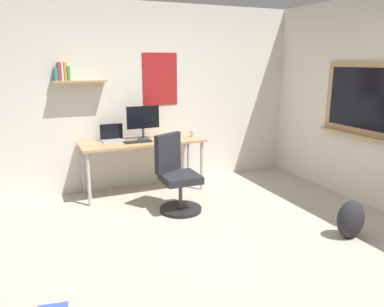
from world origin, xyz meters
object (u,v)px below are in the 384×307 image
object	(u,v)px
computer_mouse	(158,139)
backpack	(351,219)
office_chair	(177,178)
laptop	(113,137)
monitor_primary	(143,120)
coffee_mug	(193,134)
keyboard	(138,142)
desk	(143,146)

from	to	relation	value
computer_mouse	backpack	xyz separation A→B (m)	(1.38, -2.16, -0.55)
office_chair	backpack	distance (m)	2.01
laptop	monitor_primary	xyz separation A→B (m)	(0.42, -0.05, 0.22)
monitor_primary	laptop	bearing A→B (deg)	173.50
office_chair	computer_mouse	bearing A→B (deg)	89.32
monitor_primary	coffee_mug	distance (m)	0.75
computer_mouse	monitor_primary	bearing A→B (deg)	131.58
laptop	backpack	xyz separation A→B (m)	(1.96, -2.38, -0.59)
coffee_mug	monitor_primary	bearing A→B (deg)	170.15
monitor_primary	keyboard	world-z (taller)	monitor_primary
monitor_primary	backpack	bearing A→B (deg)	-56.72
desk	keyboard	world-z (taller)	keyboard
laptop	coffee_mug	distance (m)	1.14
laptop	monitor_primary	bearing A→B (deg)	-6.50
desk	monitor_primary	world-z (taller)	monitor_primary
laptop	backpack	bearing A→B (deg)	-50.62
keyboard	coffee_mug	size ratio (longest dim) A/B	4.02
keyboard	coffee_mug	world-z (taller)	coffee_mug
desk	computer_mouse	bearing A→B (deg)	-21.12
desk	keyboard	distance (m)	0.14
keyboard	backpack	bearing A→B (deg)	-52.50
keyboard	backpack	size ratio (longest dim) A/B	0.90
monitor_primary	backpack	distance (m)	2.91
backpack	monitor_primary	bearing A→B (deg)	123.28
laptop	desk	bearing A→B (deg)	-20.85
computer_mouse	desk	bearing A→B (deg)	158.88
keyboard	computer_mouse	world-z (taller)	computer_mouse
backpack	office_chair	bearing A→B (deg)	133.91
desk	monitor_primary	distance (m)	0.36
office_chair	keyboard	size ratio (longest dim) A/B	2.57
monitor_primary	computer_mouse	world-z (taller)	monitor_primary
coffee_mug	office_chair	bearing A→B (deg)	-126.02
monitor_primary	desk	bearing A→B (deg)	-113.59
laptop	computer_mouse	distance (m)	0.62
monitor_primary	coffee_mug	xyz separation A→B (m)	(0.70, -0.12, -0.22)
office_chair	laptop	distance (m)	1.17
monitor_primary	coffee_mug	world-z (taller)	monitor_primary
office_chair	laptop	bearing A→B (deg)	121.10
office_chair	monitor_primary	bearing A→B (deg)	99.18
office_chair	monitor_primary	xyz separation A→B (m)	(-0.14, 0.89, 0.60)
office_chair	laptop	xyz separation A→B (m)	(-0.57, 0.94, 0.39)
keyboard	laptop	bearing A→B (deg)	143.35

